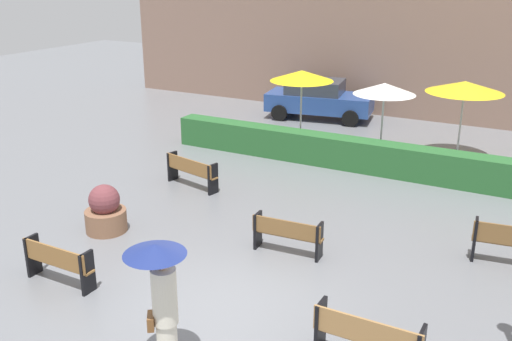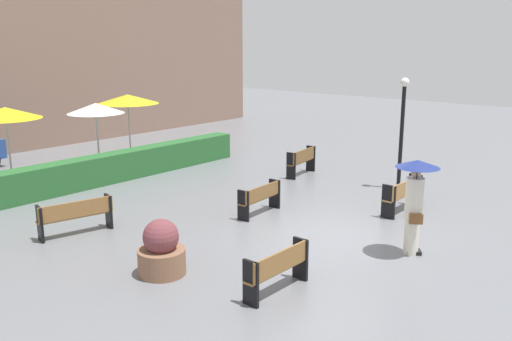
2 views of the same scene
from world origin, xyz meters
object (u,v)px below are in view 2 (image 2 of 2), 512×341
Objects in this scene: bench_far_right at (302,160)px; patio_umbrella_white at (96,108)px; pedestrian_with_umbrella at (415,195)px; bench_mid_center at (261,197)px; planter_pot at (161,251)px; bench_far_left at (76,214)px; patio_umbrella_yellow_far at (128,99)px; patio_umbrella_yellow at (5,113)px; bench_near_right at (404,193)px; lamp_post at (402,121)px; bench_near_left at (278,267)px.

patio_umbrella_white is at bearing 128.71° from bench_far_right.
bench_far_right is 7.44m from pedestrian_with_umbrella.
bench_mid_center is 4.41m from pedestrian_with_umbrella.
patio_umbrella_white is at bearing 63.72° from planter_pot.
bench_far_right is 0.88× the size of bench_far_left.
patio_umbrella_white is at bearing -152.47° from patio_umbrella_yellow_far.
bench_mid_center is 8.43m from patio_umbrella_yellow.
patio_umbrella_yellow is at bearing 79.47° from bench_far_left.
bench_mid_center is 0.61× the size of patio_umbrella_yellow_far.
patio_umbrella_white is at bearing 105.81° from bench_near_right.
bench_near_right is 7.15m from planter_pot.
lamp_post reaches higher than patio_umbrella_yellow.
patio_umbrella_yellow is at bearing 88.69° from bench_near_left.
planter_pot is at bearing -116.28° from patio_umbrella_white.
lamp_post is 10.41m from patio_umbrella_yellow_far.
bench_mid_center is at bearing -158.18° from bench_far_right.
bench_near_right is at bearing -15.03° from planter_pot.
pedestrian_with_umbrella is at bearing -125.41° from bench_far_right.
lamp_post is at bearing 29.00° from pedestrian_with_umbrella.
bench_far_right is 1.01× the size of bench_mid_center.
patio_umbrella_yellow_far reaches higher than bench_far_left.
patio_umbrella_white is at bearing 73.08° from bench_near_left.
pedestrian_with_umbrella reaches higher than bench_near_left.
patio_umbrella_white reaches higher than bench_far_right.
patio_umbrella_white reaches higher than bench_near_left.
bench_mid_center is 8.83m from patio_umbrella_yellow_far.
pedestrian_with_umbrella is (-4.29, -6.03, 0.80)m from bench_far_right.
bench_near_right is (-1.59, -4.53, -0.01)m from bench_far_right.
bench_near_left is 0.64× the size of patio_umbrella_white.
lamp_post is (4.84, 2.68, 0.81)m from pedestrian_with_umbrella.
patio_umbrella_white is 2.46m from patio_umbrella_yellow_far.
patio_umbrella_yellow_far is at bearing 56.30° from planter_pot.
lamp_post is (8.91, -3.99, 1.66)m from bench_far_left.
bench_near_left is at bearing -106.92° from patio_umbrella_white.
bench_far_right is 0.62× the size of patio_umbrella_yellow_far.
bench_near_left is (-6.04, -0.43, -0.04)m from bench_near_right.
bench_far_left is 1.13× the size of bench_near_left.
bench_far_right is at bearing 54.59° from pedestrian_with_umbrella.
planter_pot is 9.34m from patio_umbrella_white.
lamp_post reaches higher than bench_far_left.
patio_umbrella_yellow_far is (-2.26, 6.67, 1.82)m from bench_far_right.
bench_mid_center is at bearing -88.72° from patio_umbrella_white.
patio_umbrella_yellow is at bearing -171.30° from patio_umbrella_yellow_far.
bench_far_left is at bearing 87.69° from planter_pot.
patio_umbrella_white is (2.95, -0.35, -0.10)m from patio_umbrella_yellow.
patio_umbrella_white is at bearing 119.34° from lamp_post.
pedestrian_with_umbrella is 12.36m from patio_umbrella_yellow.
patio_umbrella_white is at bearing -6.81° from patio_umbrella_yellow.
bench_far_right is 0.99× the size of bench_near_left.
lamp_post reaches higher than patio_umbrella_white.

